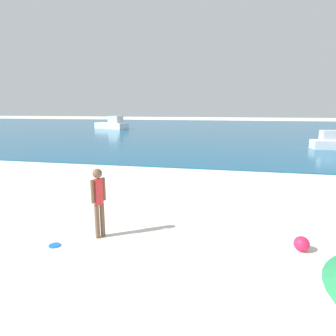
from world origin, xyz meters
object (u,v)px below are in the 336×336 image
object	(u,v)px
frisbee	(55,245)
boat_far	(112,124)
person_standing	(99,199)
beach_ball	(302,244)

from	to	relation	value
frisbee	boat_far	bearing A→B (deg)	110.85
person_standing	frisbee	world-z (taller)	person_standing
person_standing	boat_far	xyz separation A→B (m)	(-14.30, 34.63, -0.27)
person_standing	beach_ball	distance (m)	4.86
person_standing	frisbee	distance (m)	1.47
frisbee	boat_far	size ratio (longest dim) A/B	0.04
person_standing	beach_ball	world-z (taller)	person_standing
boat_far	beach_ball	size ratio (longest dim) A/B	17.40
frisbee	beach_ball	bearing A→B (deg)	9.65
frisbee	boat_far	world-z (taller)	boat_far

